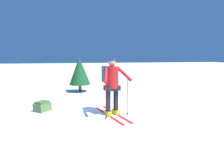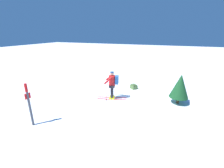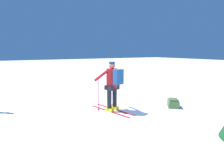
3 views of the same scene
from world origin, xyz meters
TOP-DOWN VIEW (x-y plane):
  - ground_plane at (0.00, 0.00)m, footprint 80.00×80.00m
  - skier at (-0.77, -0.16)m, footprint 1.83×0.97m
  - dropped_backpack at (0.02, 1.94)m, footprint 0.57×0.56m
  - pine_tree at (2.90, 0.64)m, footprint 1.02×1.02m

SIDE VIEW (x-z plane):
  - ground_plane at x=0.00m, z-range 0.00..0.00m
  - dropped_backpack at x=0.02m, z-range -0.01..0.31m
  - skier at x=-0.77m, z-range 0.14..1.82m
  - pine_tree at x=2.90m, z-range 0.18..1.88m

